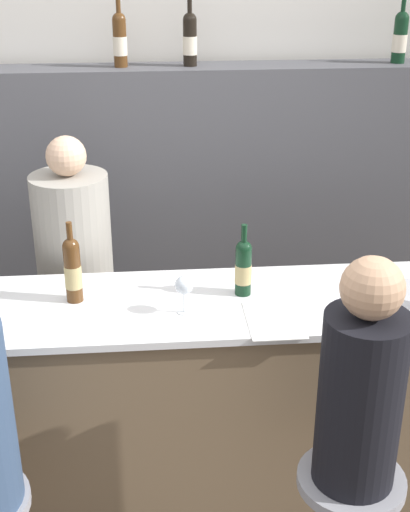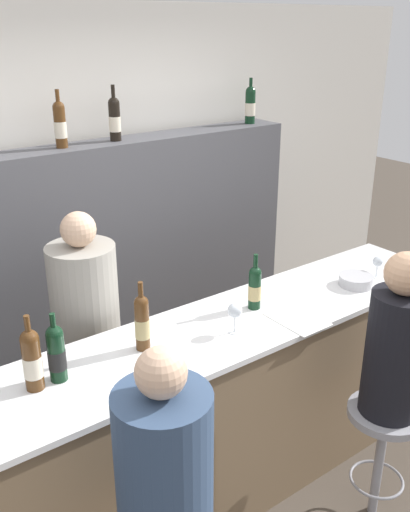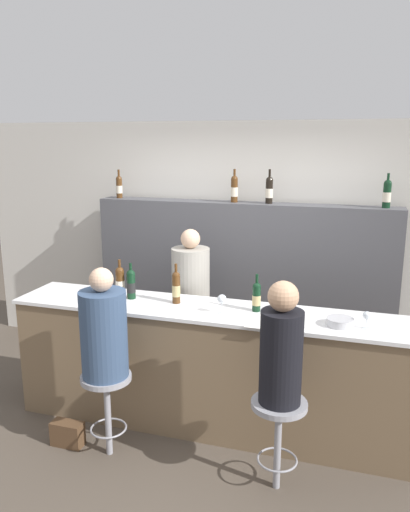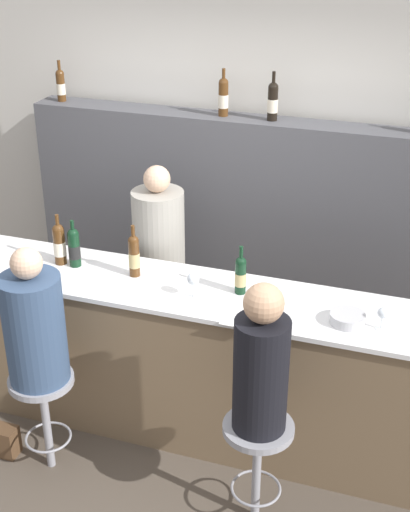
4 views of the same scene
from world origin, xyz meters
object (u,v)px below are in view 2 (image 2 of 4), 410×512
Objects in this scene: wine_bottle_backbar_1 at (60,124)px; bartender at (90,362)px; wine_glass_0 at (235,311)px; guest_seated_left at (164,467)px; wine_bottle_counter_3 at (255,287)px; wine_glass_1 at (378,263)px; guest_seated_right at (396,344)px; wine_bottle_backbar_2 at (115,119)px; metal_bowl at (356,280)px; wine_bottle_counter_0 at (32,359)px; wine_bottle_backbar_3 at (250,105)px; wine_bottle_counter_2 at (142,322)px; wine_bottle_counter_1 at (56,353)px; bar_stool_right at (383,433)px.

wine_bottle_backbar_1 is 0.21× the size of bartender.
wine_glass_0 is 0.19× the size of guest_seated_left.
wine_bottle_counter_3 is at bearing 33.86° from guest_seated_left.
wine_glass_1 is at bearing -22.52° from bartender.
wine_glass_1 is 0.15× the size of guest_seated_right.
metal_bowl is (0.79, -1.34, -0.83)m from wine_bottle_backbar_2.
bartender is (0.27, 1.19, -0.29)m from guest_seated_left.
wine_bottle_backbar_2 reaches higher than metal_bowl.
wine_bottle_counter_0 is 2.59m from wine_bottle_backbar_3.
wine_glass_1 is at bearing -0.38° from metal_bowl.
wine_bottle_counter_2 is at bearing 145.76° from guest_seated_right.
wine_bottle_backbar_3 reaches higher than wine_bottle_counter_3.
guest_seated_left is at bearing -73.63° from wine_bottle_counter_0.
wine_glass_1 is at bearing -3.89° from wine_bottle_counter_0.
wine_bottle_backbar_1 reaches higher than wine_bottle_counter_0.
wine_glass_0 is at bearing -94.98° from wine_bottle_backbar_2.
guest_seated_right is (1.51, -0.68, -0.15)m from wine_bottle_counter_0.
guest_seated_left is 1.32m from guest_seated_right.
wine_bottle_backbar_1 is (0.71, 1.20, 0.72)m from wine_bottle_counter_0.
wine_bottle_backbar_1 is 1.47m from wine_bottle_backbar_3.
metal_bowl is at bearing -103.36° from wine_bottle_backbar_3.
guest_seated_right is at bearing -135.02° from wine_glass_1.
wine_bottle_backbar_1 is 2.04m from wine_glass_1.
wine_glass_1 is 0.20m from metal_bowl.
bartender is at bearing 126.50° from wine_glass_0.
wine_bottle_counter_1 is at bearing -0.00° from wine_bottle_counter_0.
wine_bottle_counter_2 is 1.41m from wine_bottle_backbar_1.
wine_bottle_counter_3 is at bearing -83.68° from wine_bottle_backbar_2.
wine_bottle_backbar_2 is (0.97, 1.20, 0.73)m from wine_bottle_counter_1.
wine_bottle_counter_0 is 1.05× the size of wine_bottle_backbar_3.
guest_seated_left reaches higher than wine_bottle_counter_3.
wine_glass_1 is 0.66× the size of metal_bowl.
wine_bottle_counter_0 is 1.72× the size of metal_bowl.
wine_bottle_counter_2 is 2.59× the size of wine_glass_1.
wine_glass_1 is 0.77m from guest_seated_right.
wine_bottle_counter_2 is at bearing 174.14° from metal_bowl.
wine_bottle_backbar_2 is 1.83m from wine_glass_1.
wine_bottle_counter_1 is 1.03× the size of wine_bottle_counter_3.
metal_bowl is at bearing -5.86° from wine_bottle_counter_2.
wine_bottle_backbar_3 is 1.63× the size of metal_bowl.
guest_seated_left is 0.52× the size of bartender.
wine_bottle_backbar_3 is (2.08, 1.20, 0.72)m from wine_bottle_counter_1.
wine_bottle_backbar_2 is 1.76m from metal_bowl.
wine_bottle_counter_1 is 0.78m from bartender.
guest_seated_right is at bearing -24.07° from wine_bottle_counter_0.
guest_seated_left is (-1.67, -0.54, -0.06)m from metal_bowl.
wine_glass_0 is (0.44, -0.14, -0.02)m from wine_bottle_counter_2.
wine_bottle_backbar_2 is at bearing 103.21° from bar_stool_right.
wine_bottle_counter_2 is 1.11× the size of wine_bottle_counter_3.
wine_bottle_counter_1 is 2.01× the size of wine_glass_0.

